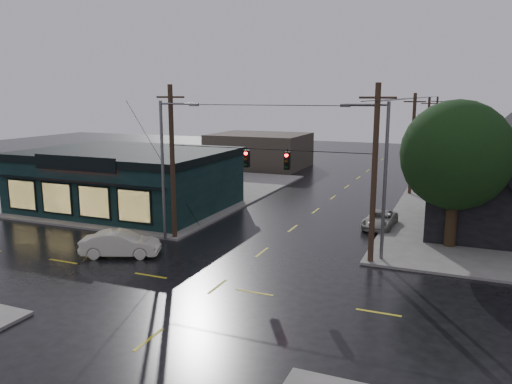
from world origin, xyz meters
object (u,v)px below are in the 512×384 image
at_px(corner_tree, 456,155).
at_px(suv_silver, 380,220).
at_px(utility_pole_ne, 370,263).
at_px(utility_pole_nw, 175,239).
at_px(sedan_cream, 120,244).

relative_size(corner_tree, suv_silver, 2.11).
bearing_deg(corner_tree, utility_pole_ne, -129.86).
bearing_deg(suv_silver, utility_pole_nw, -143.10).
height_order(utility_pole_nw, sedan_cream, utility_pole_nw).
relative_size(corner_tree, sedan_cream, 1.98).
bearing_deg(sedan_cream, utility_pole_nw, -35.93).
bearing_deg(utility_pole_ne, sedan_cream, -162.65).
height_order(corner_tree, utility_pole_ne, corner_tree).
height_order(corner_tree, utility_pole_nw, corner_tree).
xyz_separation_m(corner_tree, sedan_cream, (-18.13, -9.28, -5.12)).
xyz_separation_m(corner_tree, utility_pole_ne, (-4.08, -4.89, -5.88)).
bearing_deg(sedan_cream, utility_pole_ne, -95.22).
relative_size(utility_pole_nw, suv_silver, 2.35).
height_order(utility_pole_nw, utility_pole_ne, same).
bearing_deg(sedan_cream, suv_silver, -69.25).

